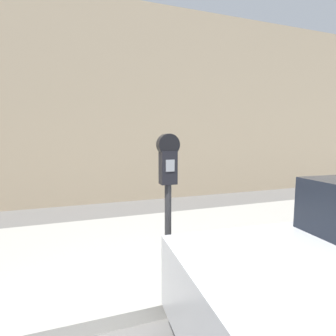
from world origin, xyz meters
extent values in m
cube|color=#ADAAA3|center=(0.00, 2.20, 0.07)|extent=(24.00, 2.80, 0.14)
cube|color=tan|center=(0.00, 5.49, 2.49)|extent=(24.00, 0.30, 4.99)
cylinder|color=#2D2D30|center=(0.25, 0.97, 0.69)|extent=(0.06, 0.06, 1.09)
cube|color=black|center=(0.25, 0.97, 1.39)|extent=(0.15, 0.11, 0.31)
cube|color=gray|center=(0.25, 0.91, 1.41)|extent=(0.08, 0.01, 0.11)
cylinder|color=black|center=(0.25, 0.97, 1.60)|extent=(0.20, 0.09, 0.20)
cylinder|color=black|center=(0.93, 0.51, 0.34)|extent=(0.69, 0.26, 0.68)
camera|label=1|loc=(-0.54, -1.32, 1.67)|focal=28.00mm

